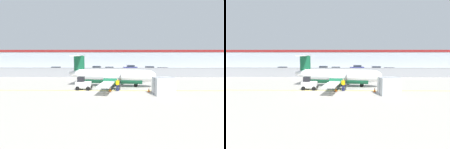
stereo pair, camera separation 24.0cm
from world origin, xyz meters
The scene contains 18 objects.
ground_plane centered at (0.00, 2.00, 0.00)m, with size 140.00×140.00×0.01m.
perimeter_fence centered at (0.00, 18.00, 1.12)m, with size 98.00×0.10×2.10m.
parking_lot_strip centered at (0.00, 29.50, 0.06)m, with size 98.00×17.00×0.12m.
background_building centered at (0.00, 47.99, 3.26)m, with size 91.00×8.10×6.50m.
commuter_airplane centered at (0.92, 5.41, 1.60)m, with size 13.89×16.07×4.92m.
baggage_tug centered at (-3.40, 2.58, 0.86)m, with size 2.38×1.48×1.88m.
ground_crew_worker centered at (1.52, 1.69, 0.95)m, with size 0.54×0.34×1.70m.
cargo_container centered at (7.23, -0.84, 1.10)m, with size 2.65×2.31×2.20m.
traffic_cone_near_left centered at (0.50, 1.38, 0.31)m, with size 0.36×0.36×0.64m.
traffic_cone_near_right centered at (5.74, 1.02, 0.31)m, with size 0.36×0.36×0.64m.
traffic_cone_far_left centered at (-0.27, 4.70, 0.31)m, with size 0.36×0.36×0.64m.
parked_car_0 centered at (-14.83, 27.73, 0.89)m, with size 4.20×2.01×1.58m.
parked_car_1 centered at (-8.94, 29.96, 0.89)m, with size 4.21×2.03×1.58m.
parked_car_2 centered at (-4.07, 30.70, 0.89)m, with size 4.33×2.28×1.58m.
parked_car_3 centered at (-0.22, 27.44, 0.89)m, with size 4.34×2.32×1.58m.
parked_car_4 centered at (5.90, 35.34, 0.89)m, with size 4.39×2.43×1.58m.
parked_car_5 centered at (10.66, 29.66, 0.89)m, with size 4.25×2.10×1.58m.
parked_car_6 centered at (13.51, 25.45, 0.89)m, with size 4.34×2.30×1.58m.
Camera 1 is at (1.10, -25.59, 5.14)m, focal length 32.00 mm.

